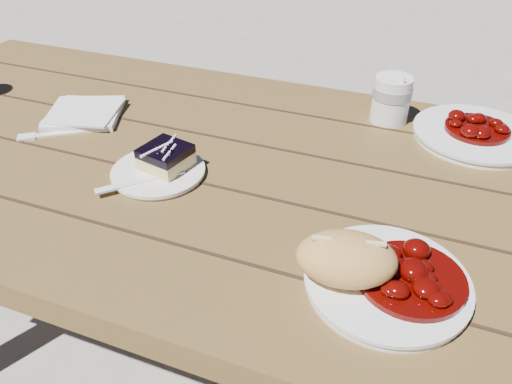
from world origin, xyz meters
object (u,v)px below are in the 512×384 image
(picnic_table, at_px, (279,241))
(blueberry_cake, at_px, (166,157))
(dessert_plate, at_px, (158,172))
(coffee_cup, at_px, (391,100))
(bread_roll, at_px, (346,259))
(main_plate, at_px, (386,282))
(second_plate, at_px, (475,135))

(picnic_table, bearing_deg, blueberry_cake, -160.84)
(dessert_plate, bearing_deg, blueberry_cake, 56.31)
(picnic_table, height_order, coffee_cup, coffee_cup)
(dessert_plate, relative_size, coffee_cup, 1.67)
(bread_roll, distance_m, dessert_plate, 0.41)
(blueberry_cake, bearing_deg, main_plate, -6.64)
(main_plate, bearing_deg, picnic_table, 136.26)
(dessert_plate, distance_m, blueberry_cake, 0.03)
(coffee_cup, distance_m, second_plate, 0.18)
(blueberry_cake, bearing_deg, coffee_cup, 57.82)
(bread_roll, bearing_deg, second_plate, 72.52)
(picnic_table, relative_size, blueberry_cake, 21.80)
(second_plate, bearing_deg, coffee_cup, 175.10)
(second_plate, bearing_deg, main_plate, -102.02)
(picnic_table, height_order, bread_roll, bread_roll)
(second_plate, bearing_deg, dessert_plate, -146.72)
(picnic_table, xyz_separation_m, main_plate, (0.22, -0.21, 0.17))
(main_plate, xyz_separation_m, dessert_plate, (-0.43, 0.13, -0.00))
(main_plate, relative_size, coffee_cup, 2.23)
(main_plate, height_order, dessert_plate, main_plate)
(picnic_table, distance_m, coffee_cup, 0.38)
(picnic_table, xyz_separation_m, dessert_plate, (-0.21, -0.08, 0.17))
(dessert_plate, xyz_separation_m, second_plate, (0.53, 0.35, 0.00))
(picnic_table, bearing_deg, main_plate, -43.74)
(bread_roll, distance_m, blueberry_cake, 0.40)
(coffee_cup, xyz_separation_m, second_plate, (0.18, -0.02, -0.04))
(picnic_table, bearing_deg, coffee_cup, 62.29)
(main_plate, xyz_separation_m, coffee_cup, (-0.08, 0.49, 0.04))
(main_plate, xyz_separation_m, second_plate, (0.10, 0.48, 0.00))
(blueberry_cake, distance_m, second_plate, 0.62)
(dessert_plate, relative_size, second_plate, 0.68)
(main_plate, distance_m, blueberry_cake, 0.44)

